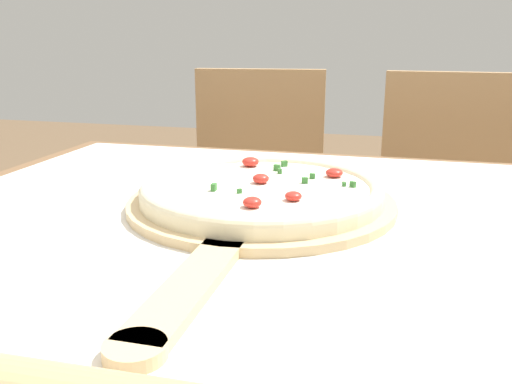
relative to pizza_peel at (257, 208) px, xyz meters
name	(u,v)px	position (x,y,z in m)	size (l,w,h in m)	color
dining_table	(285,317)	(0.06, -0.08, -0.12)	(1.15, 1.02, 0.74)	brown
towel_cloth	(286,236)	(0.06, -0.08, -0.01)	(1.07, 0.94, 0.00)	silver
pizza_peel	(257,208)	(0.00, 0.00, 0.00)	(0.38, 0.60, 0.01)	#D6B784
pizza	(262,190)	(0.00, 0.02, 0.02)	(0.34, 0.34, 0.03)	beige
chair_left	(256,202)	(-0.21, 0.78, -0.24)	(0.44, 0.44, 0.89)	tan
chair_right	(448,217)	(0.33, 0.78, -0.24)	(0.41, 0.41, 0.89)	tan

